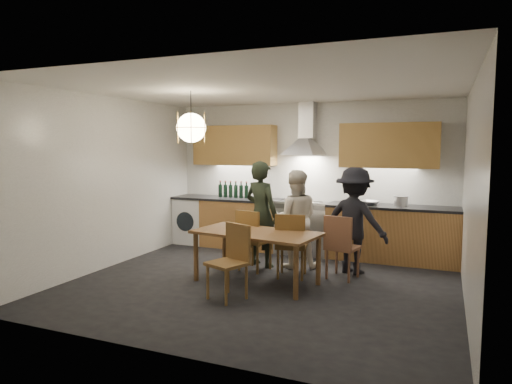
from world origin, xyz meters
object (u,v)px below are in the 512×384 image
at_px(person_right, 354,221).
at_px(stock_pot, 401,201).
at_px(dining_table, 256,238).
at_px(person_mid, 295,219).
at_px(chair_front, 232,256).
at_px(person_left, 261,214).
at_px(mixing_bowl, 371,203).
at_px(wine_bottles, 233,189).
at_px(chair_back_left, 251,236).

xyz_separation_m(person_right, stock_pot, (0.56, 0.91, 0.20)).
bearing_deg(dining_table, person_mid, 84.79).
height_order(dining_table, chair_front, chair_front).
xyz_separation_m(person_left, mixing_bowl, (1.49, 1.03, 0.12)).
relative_size(dining_table, stock_pot, 8.16).
xyz_separation_m(mixing_bowl, stock_pot, (0.46, 0.04, 0.04)).
xyz_separation_m(chair_front, stock_pot, (1.73, 2.59, 0.46)).
distance_m(chair_front, stock_pot, 3.15).
bearing_deg(chair_front, stock_pot, 77.95).
bearing_deg(stock_pot, person_right, -121.44).
xyz_separation_m(stock_pot, wine_bottles, (-2.97, 0.06, 0.07)).
relative_size(person_left, stock_pot, 7.49).
bearing_deg(person_mid, person_right, 161.80).
bearing_deg(dining_table, stock_pot, 56.78).
height_order(chair_front, wine_bottles, wine_bottles).
distance_m(person_right, mixing_bowl, 0.89).
bearing_deg(wine_bottles, chair_back_left, -55.93).
bearing_deg(dining_table, person_right, 49.77).
height_order(chair_back_left, chair_front, chair_back_left).
distance_m(person_left, wine_bottles, 1.53).
relative_size(person_right, stock_pot, 7.13).
relative_size(mixing_bowl, stock_pot, 1.33).
relative_size(person_right, mixing_bowl, 5.35).
relative_size(chair_back_left, person_mid, 0.61).
height_order(person_left, person_right, person_left).
relative_size(chair_back_left, mixing_bowl, 3.16).
relative_size(dining_table, wine_bottles, 2.93).
relative_size(person_right, wine_bottles, 2.56).
bearing_deg(chair_back_left, dining_table, 132.67).
relative_size(person_mid, stock_pot, 6.87).
bearing_deg(mixing_bowl, person_left, -145.50).
xyz_separation_m(dining_table, chair_back_left, (-0.29, 0.50, -0.10)).
bearing_deg(mixing_bowl, person_mid, -137.90).
relative_size(dining_table, person_right, 1.14).
distance_m(person_mid, mixing_bowl, 1.35).
relative_size(chair_back_left, person_left, 0.56).
xyz_separation_m(person_mid, mixing_bowl, (0.99, 0.90, 0.19)).
xyz_separation_m(dining_table, person_right, (1.13, 1.00, 0.15)).
bearing_deg(chair_back_left, person_right, -147.39).
relative_size(dining_table, mixing_bowl, 6.12).
xyz_separation_m(dining_table, person_left, (-0.27, 0.85, 0.19)).
bearing_deg(wine_bottles, stock_pot, -1.13).
xyz_separation_m(person_mid, person_right, (0.90, 0.03, 0.03)).
bearing_deg(person_left, stock_pot, -132.53).
xyz_separation_m(dining_table, mixing_bowl, (1.22, 1.88, 0.31)).
distance_m(dining_table, wine_bottles, 2.39).
xyz_separation_m(person_left, person_mid, (0.50, 0.13, -0.07)).
bearing_deg(chair_front, dining_table, 108.11).
xyz_separation_m(chair_front, person_mid, (0.27, 1.65, 0.23)).
bearing_deg(person_right, dining_table, 57.45).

